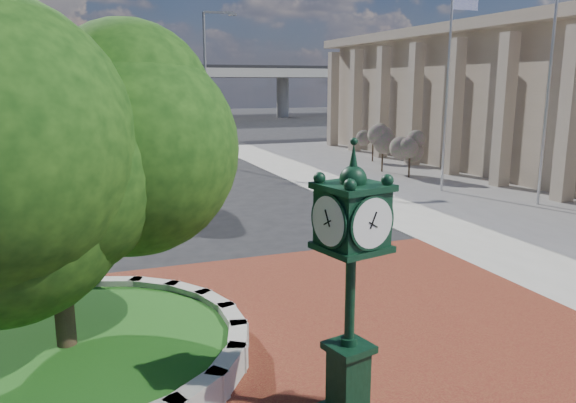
# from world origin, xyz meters

# --- Properties ---
(ground) EXTENTS (200.00, 200.00, 0.00)m
(ground) POSITION_xyz_m (0.00, 0.00, 0.00)
(ground) COLOR black
(ground) RESTS_ON ground
(plaza) EXTENTS (12.00, 12.00, 0.04)m
(plaza) POSITION_xyz_m (0.00, -1.00, 0.02)
(plaza) COLOR maroon
(plaza) RESTS_ON ground
(sidewalk) EXTENTS (20.00, 50.00, 0.04)m
(sidewalk) POSITION_xyz_m (16.00, 10.00, 0.02)
(sidewalk) COLOR #9E9B93
(sidewalk) RESTS_ON ground
(planter_wall) EXTENTS (2.96, 6.77, 0.54)m
(planter_wall) POSITION_xyz_m (-2.71, -0.00, 0.27)
(planter_wall) COLOR #9E9B93
(planter_wall) RESTS_ON ground
(grass_bed) EXTENTS (6.10, 6.10, 0.40)m
(grass_bed) POSITION_xyz_m (-5.00, 0.00, 0.20)
(grass_bed) COLOR #194E16
(grass_bed) RESTS_ON ground
(overpass) EXTENTS (90.00, 12.00, 7.50)m
(overpass) POSITION_xyz_m (-0.22, 70.00, 6.54)
(overpass) COLOR #9E9B93
(overpass) RESTS_ON ground
(tree_planter) EXTENTS (5.20, 5.20, 6.33)m
(tree_planter) POSITION_xyz_m (-5.00, 0.00, 3.72)
(tree_planter) COLOR #38281C
(tree_planter) RESTS_ON ground
(tree_street) EXTENTS (4.40, 4.40, 5.45)m
(tree_street) POSITION_xyz_m (-4.00, 18.00, 3.24)
(tree_street) COLOR #38281C
(tree_street) RESTS_ON ground
(post_clock) EXTENTS (1.06, 1.06, 4.37)m
(post_clock) POSITION_xyz_m (-0.82, -3.38, 2.40)
(post_clock) COLOR black
(post_clock) RESTS_ON ground
(parked_car) EXTENTS (2.16, 4.61, 1.52)m
(parked_car) POSITION_xyz_m (3.66, 39.65, 0.76)
(parked_car) COLOR #53130B
(parked_car) RESTS_ON ground
(flagpole_a) EXTENTS (1.64, 0.19, 10.49)m
(flagpole_a) POSITION_xyz_m (13.98, 7.82, 5.38)
(flagpole_a) COLOR silver
(flagpole_a) RESTS_ON ground
(flagpole_b) EXTENTS (1.53, 0.17, 9.77)m
(flagpole_b) POSITION_xyz_m (11.94, 11.90, 5.01)
(flagpole_b) COLOR silver
(flagpole_b) RESTS_ON ground
(street_lamp_near) EXTENTS (2.13, 0.59, 9.55)m
(street_lamp_near) POSITION_xyz_m (3.63, 25.32, 5.60)
(street_lamp_near) COLOR slate
(street_lamp_near) RESTS_ON ground
(street_lamp_far) EXTENTS (1.83, 0.57, 8.24)m
(street_lamp_far) POSITION_xyz_m (-3.17, 44.01, 4.83)
(street_lamp_far) COLOR slate
(street_lamp_far) RESTS_ON ground
(shrub_near) EXTENTS (1.20, 1.20, 2.20)m
(shrub_near) POSITION_xyz_m (12.63, 15.88, 1.59)
(shrub_near) COLOR #38281C
(shrub_near) RESTS_ON ground
(shrub_mid) EXTENTS (1.20, 1.20, 2.20)m
(shrub_mid) POSITION_xyz_m (12.24, 18.16, 1.59)
(shrub_mid) COLOR #38281C
(shrub_mid) RESTS_ON ground
(shrub_far) EXTENTS (1.20, 1.20, 2.20)m
(shrub_far) POSITION_xyz_m (13.89, 22.26, 1.59)
(shrub_far) COLOR #38281C
(shrub_far) RESTS_ON ground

